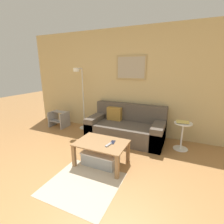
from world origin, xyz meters
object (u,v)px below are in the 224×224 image
(floor_lamp, at_px, (81,97))
(cell_phone, at_px, (113,142))
(remote_control, at_px, (108,145))
(step_stool, at_px, (59,119))
(couch, at_px, (126,127))
(side_table, at_px, (182,134))
(book_stack, at_px, (183,122))
(storage_bin, at_px, (101,158))
(coffee_table, at_px, (102,146))

(floor_lamp, distance_m, cell_phone, 1.93)
(remote_control, relative_size, step_stool, 0.32)
(couch, bearing_deg, side_table, -2.13)
(floor_lamp, relative_size, step_stool, 3.53)
(book_stack, bearing_deg, remote_control, -132.37)
(floor_lamp, height_order, side_table, floor_lamp)
(storage_bin, xyz_separation_m, floor_lamp, (-1.24, 1.27, 0.77))
(coffee_table, bearing_deg, floor_lamp, 134.80)
(coffee_table, relative_size, book_stack, 3.51)
(storage_bin, relative_size, side_table, 1.08)
(step_stool, bearing_deg, floor_lamp, 7.69)
(coffee_table, xyz_separation_m, book_stack, (1.25, 1.14, 0.26))
(cell_phone, bearing_deg, storage_bin, -166.46)
(couch, distance_m, cell_phone, 1.14)
(floor_lamp, height_order, book_stack, floor_lamp)
(floor_lamp, height_order, remote_control, floor_lamp)
(coffee_table, bearing_deg, couch, 88.60)
(book_stack, xyz_separation_m, remote_control, (-1.09, -1.19, -0.17))
(side_table, bearing_deg, storage_bin, -137.78)
(floor_lamp, bearing_deg, storage_bin, -45.77)
(floor_lamp, relative_size, side_table, 2.84)
(cell_phone, relative_size, step_stool, 0.30)
(couch, height_order, remote_control, couch)
(remote_control, bearing_deg, storage_bin, 175.96)
(storage_bin, distance_m, step_stool, 2.30)
(storage_bin, height_order, remote_control, remote_control)
(coffee_table, bearing_deg, cell_phone, 22.21)
(remote_control, bearing_deg, side_table, 58.03)
(cell_phone, xyz_separation_m, step_stool, (-2.16, 1.10, -0.18))
(storage_bin, xyz_separation_m, side_table, (1.27, 1.15, 0.23))
(coffee_table, height_order, step_stool, step_stool)
(storage_bin, relative_size, remote_control, 4.14)
(couch, distance_m, step_stool, 2.01)
(remote_control, relative_size, cell_phone, 1.07)
(couch, xyz_separation_m, storage_bin, (-0.04, -1.20, -0.15))
(floor_lamp, relative_size, book_stack, 6.61)
(floor_lamp, distance_m, book_stack, 2.53)
(floor_lamp, bearing_deg, book_stack, -2.88)
(side_table, bearing_deg, cell_phone, -135.15)
(step_stool, bearing_deg, side_table, -0.43)
(book_stack, xyz_separation_m, cell_phone, (-1.07, -1.07, -0.18))
(cell_phone, distance_m, step_stool, 2.43)
(coffee_table, xyz_separation_m, cell_phone, (0.18, 0.07, 0.08))
(couch, bearing_deg, book_stack, -2.31)
(storage_bin, bearing_deg, couch, 87.86)
(side_table, height_order, remote_control, side_table)
(cell_phone, height_order, step_stool, step_stool)
(book_stack, bearing_deg, coffee_table, -137.57)
(storage_bin, bearing_deg, floor_lamp, 134.23)
(couch, height_order, coffee_table, couch)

